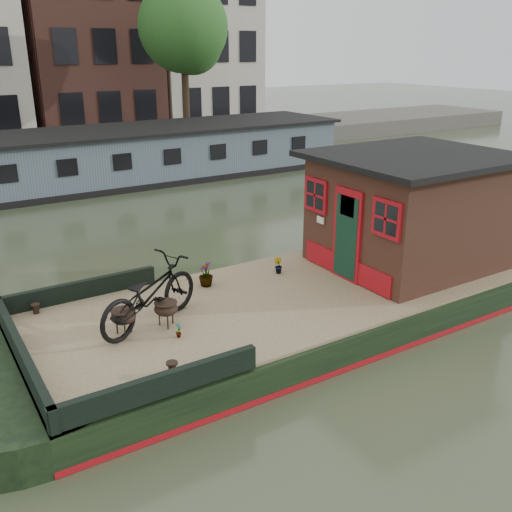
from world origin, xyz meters
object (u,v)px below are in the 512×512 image
bicycle (149,294)px  brazier_front (166,314)px  cabin (411,209)px  brazier_rear (124,322)px

bicycle → brazier_front: bearing=-155.2°
bicycle → brazier_front: size_ratio=4.90×
brazier_front → cabin: bearing=0.1°
cabin → brazier_front: cabin is taller
brazier_rear → cabin: bearing=-0.6°
cabin → bicycle: size_ratio=1.82×
cabin → bicycle: cabin is taller
brazier_front → brazier_rear: 0.73m
brazier_front → brazier_rear: size_ratio=0.99×
cabin → brazier_front: bearing=-179.9°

